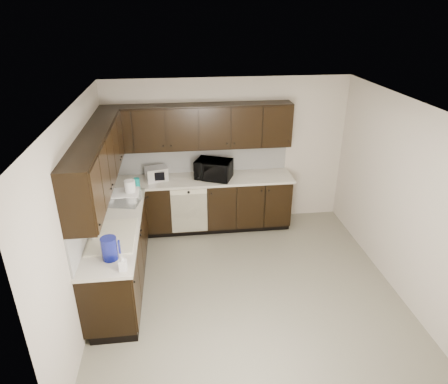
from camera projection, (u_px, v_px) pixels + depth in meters
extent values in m
plane|color=gray|center=(246.00, 288.00, 5.47)|extent=(4.00, 4.00, 0.00)
plane|color=white|center=(251.00, 106.00, 4.40)|extent=(4.00, 4.00, 0.00)
cube|color=beige|center=(228.00, 153.00, 6.73)|extent=(4.00, 0.02, 2.50)
cube|color=beige|center=(82.00, 216.00, 4.72)|extent=(0.02, 4.00, 2.50)
cube|color=beige|center=(401.00, 198.00, 5.16)|extent=(0.02, 4.00, 2.50)
cube|color=beige|center=(293.00, 322.00, 3.14)|extent=(4.00, 0.02, 2.50)
cube|color=black|center=(200.00, 205.00, 6.75)|extent=(3.00, 0.60, 0.90)
cube|color=black|center=(118.00, 256.00, 5.36)|extent=(0.60, 2.20, 0.90)
cube|color=black|center=(201.00, 224.00, 6.95)|extent=(3.00, 0.54, 0.10)
cube|color=black|center=(124.00, 280.00, 5.53)|extent=(0.54, 2.20, 0.10)
cube|color=beige|center=(200.00, 179.00, 6.55)|extent=(3.03, 0.63, 0.04)
cube|color=beige|center=(114.00, 226.00, 5.16)|extent=(0.63, 2.23, 0.04)
cube|color=white|center=(198.00, 158.00, 6.70)|extent=(3.00, 0.02, 0.48)
cube|color=white|center=(93.00, 199.00, 5.29)|extent=(0.02, 2.80, 0.48)
cube|color=black|center=(198.00, 127.00, 6.31)|extent=(3.00, 0.33, 0.70)
cube|color=black|center=(96.00, 161.00, 4.91)|extent=(0.33, 2.47, 0.70)
cube|color=beige|center=(189.00, 211.00, 6.45)|extent=(0.58, 0.02, 0.78)
cube|color=beige|center=(189.00, 192.00, 6.30)|extent=(0.58, 0.03, 0.08)
cylinder|color=black|center=(189.00, 192.00, 6.28)|extent=(0.04, 0.02, 0.04)
cube|color=beige|center=(113.00, 236.00, 4.88)|extent=(0.54, 0.82, 0.03)
cube|color=beige|center=(111.00, 251.00, 4.74)|extent=(0.42, 0.34, 0.16)
cube|color=beige|center=(116.00, 234.00, 5.10)|extent=(0.42, 0.34, 0.16)
cylinder|color=silver|center=(93.00, 229.00, 4.81)|extent=(0.03, 0.03, 0.26)
cylinder|color=silver|center=(96.00, 220.00, 4.76)|extent=(0.14, 0.02, 0.02)
cylinder|color=#B2B2B7|center=(111.00, 249.00, 4.73)|extent=(0.20, 0.20, 0.10)
imported|color=black|center=(214.00, 169.00, 6.47)|extent=(0.67, 0.58, 0.31)
imported|color=gray|center=(122.00, 263.00, 4.24)|extent=(0.08, 0.09, 0.18)
imported|color=gray|center=(110.00, 196.00, 5.65)|extent=(0.12, 0.12, 0.23)
cube|color=silver|center=(156.00, 173.00, 6.44)|extent=(0.39, 0.33, 0.21)
cube|color=silver|center=(123.00, 198.00, 5.67)|extent=(0.49, 0.41, 0.17)
cylinder|color=#0F1890|center=(109.00, 249.00, 4.41)|extent=(0.23, 0.23, 0.27)
cylinder|color=#0D978D|center=(137.00, 184.00, 6.08)|extent=(0.10, 0.10, 0.20)
cylinder|color=white|center=(131.00, 192.00, 5.66)|extent=(0.18, 0.18, 0.34)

